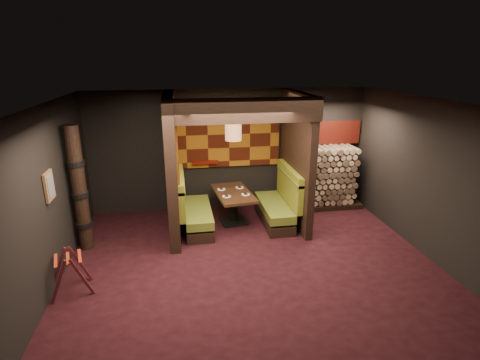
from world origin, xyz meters
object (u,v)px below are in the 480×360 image
pendant_lamp (233,129)px  luggage_rack (70,271)px  booth_bench_left (193,210)px  booth_bench_right (279,205)px  firewood_stack (326,177)px  totem_column (79,190)px  dining_table (233,202)px

pendant_lamp → luggage_rack: pendant_lamp is taller
booth_bench_left → booth_bench_right: bearing=0.0°
booth_bench_left → firewood_stack: size_ratio=0.92×
luggage_rack → totem_column: (-0.08, 1.46, 0.83)m
booth_bench_right → dining_table: booth_bench_right is taller
pendant_lamp → totem_column: 3.19m
dining_table → luggage_rack: size_ratio=1.88×
booth_bench_left → luggage_rack: bearing=-134.9°
booth_bench_left → booth_bench_right: 1.89m
dining_table → firewood_stack: firewood_stack is taller
pendant_lamp → firewood_stack: bearing=14.5°
luggage_rack → pendant_lamp: bearing=36.0°
dining_table → luggage_rack: (-2.90, -2.16, -0.12)m
dining_table → luggage_rack: dining_table is taller
luggage_rack → dining_table: bearing=36.6°
firewood_stack → pendant_lamp: bearing=-165.5°
booth_bench_right → firewood_stack: size_ratio=0.92×
totem_column → firewood_stack: (5.33, 1.25, -0.44)m
dining_table → firewood_stack: 2.43m
booth_bench_left → luggage_rack: (-2.01, -2.01, -0.04)m
booth_bench_left → totem_column: size_ratio=0.67×
dining_table → totem_column: totem_column is taller
luggage_rack → booth_bench_left: bearing=45.1°
luggage_rack → totem_column: bearing=93.1°
booth_bench_left → luggage_rack: 2.84m
dining_table → pendant_lamp: size_ratio=1.47×
booth_bench_right → dining_table: 1.01m
booth_bench_left → luggage_rack: size_ratio=2.10×
luggage_rack → totem_column: 1.68m
booth_bench_left → pendant_lamp: pendant_lamp is taller
firewood_stack → booth_bench_left: bearing=-167.8°
booth_bench_left → pendant_lamp: (0.90, 0.09, 1.71)m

